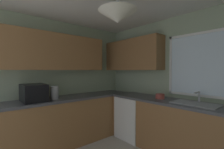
{
  "coord_description": "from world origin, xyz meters",
  "views": [
    {
      "loc": [
        1.3,
        -1.2,
        1.44
      ],
      "look_at": [
        -0.72,
        0.54,
        1.37
      ],
      "focal_mm": 24.88,
      "sensor_mm": 36.0,
      "label": 1
    }
  ],
  "objects_px": {
    "kettle": "(55,93)",
    "microwave": "(34,93)",
    "sink_assembly": "(195,103)",
    "dishwasher": "(134,117)",
    "bowl": "(160,96)"
  },
  "relations": [
    {
      "from": "kettle",
      "to": "microwave",
      "type": "bearing_deg",
      "value": -93.26
    },
    {
      "from": "microwave",
      "to": "sink_assembly",
      "type": "relative_size",
      "value": 0.73
    },
    {
      "from": "kettle",
      "to": "sink_assembly",
      "type": "xyz_separation_m",
      "value": [
        1.88,
        1.51,
        -0.11
      ]
    },
    {
      "from": "dishwasher",
      "to": "microwave",
      "type": "distance_m",
      "value": 2.04
    },
    {
      "from": "dishwasher",
      "to": "kettle",
      "type": "distance_m",
      "value": 1.71
    },
    {
      "from": "microwave",
      "to": "sink_assembly",
      "type": "bearing_deg",
      "value": 44.39
    },
    {
      "from": "sink_assembly",
      "to": "bowl",
      "type": "distance_m",
      "value": 0.62
    },
    {
      "from": "microwave",
      "to": "bowl",
      "type": "distance_m",
      "value": 2.25
    },
    {
      "from": "kettle",
      "to": "bowl",
      "type": "distance_m",
      "value": 1.96
    },
    {
      "from": "dishwasher",
      "to": "sink_assembly",
      "type": "height_order",
      "value": "sink_assembly"
    },
    {
      "from": "bowl",
      "to": "kettle",
      "type": "bearing_deg",
      "value": -130.0
    },
    {
      "from": "microwave",
      "to": "kettle",
      "type": "relative_size",
      "value": 2.04
    },
    {
      "from": "kettle",
      "to": "bowl",
      "type": "bearing_deg",
      "value": 50.0
    },
    {
      "from": "microwave",
      "to": "kettle",
      "type": "bearing_deg",
      "value": 86.74
    },
    {
      "from": "microwave",
      "to": "kettle",
      "type": "height_order",
      "value": "microwave"
    }
  ]
}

